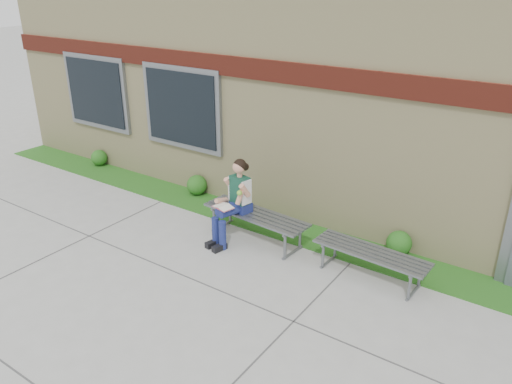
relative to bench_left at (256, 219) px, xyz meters
The scene contains 9 objects.
ground 2.13m from the bench_left, 72.82° to the right, with size 80.00×80.00×0.00m, color #9E9E99.
grass_strip 0.93m from the bench_left, 44.13° to the left, with size 16.00×0.80×0.02m, color #1F5015.
school_building 4.39m from the bench_left, 81.20° to the left, with size 16.20×6.22×4.20m.
bench_left is the anchor object (origin of this frame).
bench_right 2.00m from the bench_left, ahead, with size 1.70×0.56×0.43m.
girl 0.50m from the bench_left, 144.28° to the right, with size 0.50×0.86×1.39m.
shrub_west 5.03m from the bench_left, behind, with size 0.36×0.36×0.36m, color #1F5015.
shrub_mid 2.18m from the bench_left, 157.02° to the left, with size 0.40×0.40×0.40m, color #1F5015.
shrub_east 2.30m from the bench_left, 21.78° to the left, with size 0.39×0.39×0.39m, color #1F5015.
Camera 1 is at (3.53, -4.01, 4.03)m, focal length 35.00 mm.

